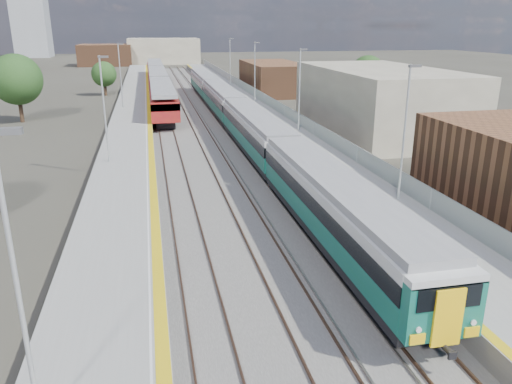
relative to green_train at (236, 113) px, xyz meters
name	(u,v)px	position (x,y,z in m)	size (l,w,h in m)	color
ground	(218,128)	(-1.50, 3.21, -2.10)	(320.00, 320.00, 0.00)	#47443A
ballast_bed	(195,124)	(-3.75, 5.71, -2.07)	(10.50, 155.00, 0.06)	#565451
tracks	(199,121)	(-3.15, 7.39, -1.99)	(8.96, 160.00, 0.17)	#4C3323
platform_right	(261,117)	(3.78, 5.70, -1.56)	(4.70, 155.00, 8.52)	slate
platform_left	(132,122)	(-10.55, 5.70, -1.58)	(4.30, 155.00, 8.52)	slate
buildings	(100,25)	(-19.62, 91.81, 8.61)	(72.00, 185.50, 40.00)	brown
green_train	(236,113)	(0.00, 0.00, 0.00)	(2.71, 75.46, 2.98)	black
red_train	(158,81)	(-7.00, 31.28, 0.11)	(2.96, 60.09, 3.74)	black
tree_b	(16,80)	(-22.82, 11.15, 2.67)	(5.59, 5.59, 7.58)	#382619
tree_c	(104,74)	(-15.18, 33.06, 1.18)	(3.85, 3.85, 5.22)	#382619
tree_d	(367,73)	(21.56, 16.93, 2.05)	(4.86, 4.86, 6.59)	#382619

